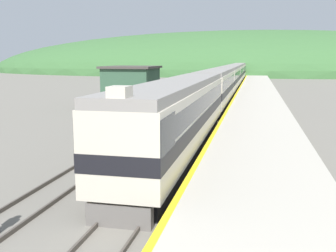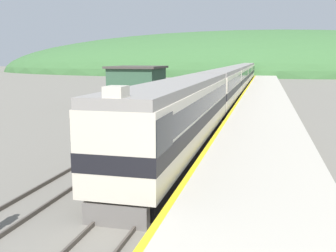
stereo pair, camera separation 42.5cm
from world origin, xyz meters
name	(u,v)px [view 2 (the right image)]	position (x,y,z in m)	size (l,w,h in m)	color
track_main	(236,92)	(0.00, 70.00, 0.08)	(1.52, 180.00, 0.16)	#4C443D
track_siding	(212,92)	(-3.86, 70.00, 0.08)	(1.52, 180.00, 0.16)	#4C443D
platform	(264,104)	(4.50, 50.00, 0.43)	(5.67, 140.00, 0.88)	#BCB5A5
distant_hills	(254,73)	(0.00, 164.41, 0.00)	(214.56, 96.55, 32.18)	#3D6B38
station_shed	(137,87)	(-9.06, 46.47, 2.36)	(5.51, 6.21, 4.68)	#385B42
express_train_lead_car	(182,114)	(0.00, 27.31, 2.33)	(2.91, 21.93, 4.63)	black
carriage_second	(222,87)	(0.00, 49.02, 2.32)	(2.90, 19.26, 4.27)	black
carriage_third	(236,79)	(0.00, 69.15, 2.32)	(2.90, 19.26, 4.27)	black
carriage_fourth	(243,74)	(0.00, 89.29, 2.32)	(2.90, 19.26, 4.27)	black
carriage_fifth	(248,71)	(0.00, 109.43, 2.32)	(2.90, 19.26, 4.27)	black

